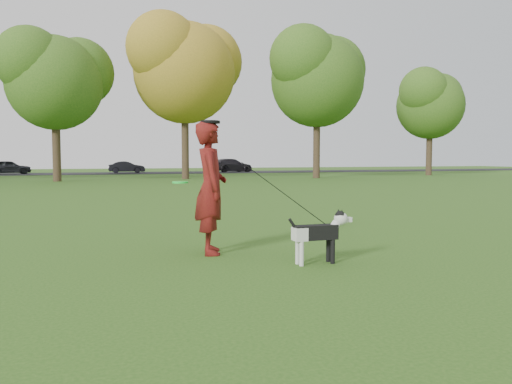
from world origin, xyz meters
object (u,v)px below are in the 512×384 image
object	(u,v)px
dog	(320,231)
car_right	(231,165)
car_left	(9,167)
car_mid	(127,167)
man	(211,188)

from	to	relation	value
dog	car_right	world-z (taller)	car_right
car_left	car_mid	distance (m)	9.73
man	car_right	bearing A→B (deg)	-7.60
car_mid	car_right	bearing A→B (deg)	-87.75
car_mid	dog	bearing A→B (deg)	-178.28
man	dog	world-z (taller)	man
dog	car_right	size ratio (longest dim) A/B	0.22
car_mid	man	bearing A→B (deg)	179.89
man	dog	xyz separation A→B (m)	(1.26, -1.18, -0.55)
dog	car_right	distance (m)	41.98
car_left	car_right	distance (m)	19.62
dog	car_right	xyz separation A→B (m)	(10.27, 40.71, 0.22)
dog	car_left	bearing A→B (deg)	102.94
man	dog	size ratio (longest dim) A/B	2.05
man	dog	bearing A→B (deg)	-124.57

